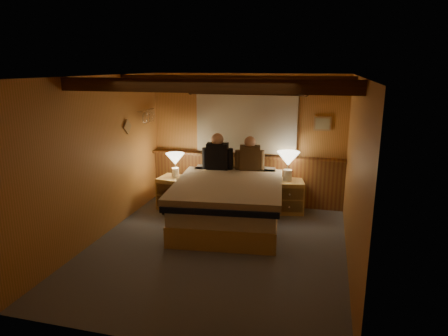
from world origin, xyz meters
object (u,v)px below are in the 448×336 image
(bed, at_px, (229,202))
(nightstand_right, at_px, (288,196))
(lamp_left, at_px, (175,160))
(duffel_bag, at_px, (177,203))
(person_right, at_px, (250,156))
(person_left, at_px, (217,154))
(nightstand_left, at_px, (174,192))
(lamp_right, at_px, (288,161))

(bed, bearing_deg, nightstand_right, 37.43)
(nightstand_right, bearing_deg, lamp_left, 176.01)
(bed, xyz_separation_m, duffel_bag, (-1.04, 0.34, -0.22))
(person_right, bearing_deg, person_left, 178.26)
(person_left, bearing_deg, nightstand_right, -0.91)
(person_right, bearing_deg, bed, -113.62)
(person_left, bearing_deg, bed, -68.22)
(bed, distance_m, nightstand_left, 1.27)
(person_left, bearing_deg, person_right, 2.04)
(bed, xyz_separation_m, person_left, (-0.39, 0.71, 0.62))
(person_right, relative_size, duffel_bag, 1.07)
(nightstand_left, bearing_deg, person_left, 19.15)
(nightstand_left, distance_m, lamp_right, 2.13)
(lamp_right, bearing_deg, nightstand_left, -170.90)
(duffel_bag, bearing_deg, bed, -35.85)
(lamp_right, xyz_separation_m, person_left, (-1.24, -0.14, 0.07))
(nightstand_right, bearing_deg, duffel_bag, -177.39)
(bed, height_order, person_right, person_right)
(bed, relative_size, duffel_bag, 3.97)
(bed, height_order, lamp_left, lamp_left)
(nightstand_right, distance_m, person_right, 0.98)
(person_left, xyz_separation_m, duffel_bag, (-0.65, -0.37, -0.84))
(person_right, bearing_deg, lamp_right, -6.32)
(lamp_left, height_order, person_left, person_left)
(lamp_left, bearing_deg, person_left, 11.50)
(bed, relative_size, person_left, 3.46)
(lamp_left, xyz_separation_m, lamp_right, (1.98, 0.29, 0.05))
(lamp_left, distance_m, person_right, 1.34)
(lamp_right, bearing_deg, nightstand_right, -20.93)
(nightstand_left, xyz_separation_m, lamp_right, (2.00, 0.32, 0.65))
(person_left, relative_size, duffel_bag, 1.15)
(lamp_right, distance_m, duffel_bag, 2.10)
(nightstand_right, bearing_deg, person_left, 173.91)
(nightstand_left, bearing_deg, duffel_bag, -52.08)
(lamp_left, distance_m, duffel_bag, 0.76)
(nightstand_left, xyz_separation_m, duffel_bag, (0.12, -0.19, -0.13))
(bed, height_order, nightstand_left, bed)
(nightstand_right, relative_size, lamp_right, 1.18)
(duffel_bag, bearing_deg, nightstand_left, 104.39)
(person_left, distance_m, duffel_bag, 1.12)
(nightstand_left, distance_m, duffel_bag, 0.25)
(person_right, height_order, duffel_bag, person_right)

